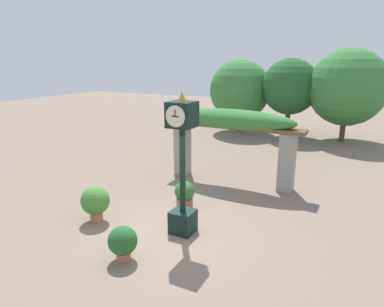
{
  "coord_description": "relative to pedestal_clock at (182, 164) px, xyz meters",
  "views": [
    {
      "loc": [
        4.14,
        -6.76,
        4.24
      ],
      "look_at": [
        0.3,
        0.62,
        1.95
      ],
      "focal_mm": 32.0,
      "sensor_mm": 36.0,
      "label": 1
    }
  ],
  "objects": [
    {
      "name": "ground_plane",
      "position": [
        -0.3,
        -0.12,
        -1.81
      ],
      "size": [
        60.0,
        60.0,
        0.0
      ],
      "primitive_type": "plane",
      "color": "#7F6B5B"
    },
    {
      "name": "pedestal_clock",
      "position": [
        0.0,
        0.0,
        0.0
      ],
      "size": [
        0.6,
        0.65,
        3.55
      ],
      "color": "black",
      "rests_on": "ground"
    },
    {
      "name": "pergola",
      "position": [
        -0.3,
        4.06,
        0.18
      ],
      "size": [
        5.0,
        1.09,
        2.61
      ],
      "color": "gray",
      "rests_on": "ground"
    },
    {
      "name": "potted_plant_near_left",
      "position": [
        -0.55,
        -1.7,
        -1.37
      ],
      "size": [
        0.64,
        0.64,
        0.79
      ],
      "color": "#B26B4C",
      "rests_on": "ground"
    },
    {
      "name": "potted_plant_near_right",
      "position": [
        -0.64,
        1.26,
        -1.36
      ],
      "size": [
        0.59,
        0.59,
        0.84
      ],
      "color": "#9E563D",
      "rests_on": "ground"
    },
    {
      "name": "potted_plant_far_left",
      "position": [
        -2.38,
        -0.54,
        -1.25
      ],
      "size": [
        0.77,
        0.77,
        0.98
      ],
      "color": "#B26B4C",
      "rests_on": "ground"
    },
    {
      "name": "tree_line",
      "position": [
        0.16,
        12.72,
        0.91
      ],
      "size": [
        9.62,
        3.99,
        4.85
      ],
      "color": "brown",
      "rests_on": "ground"
    }
  ]
}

